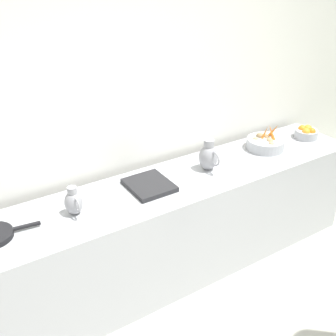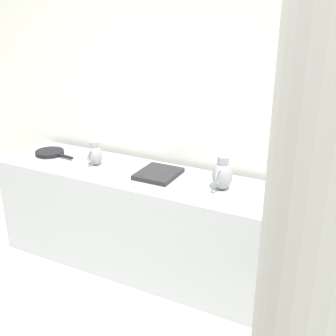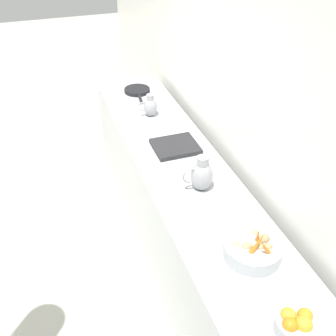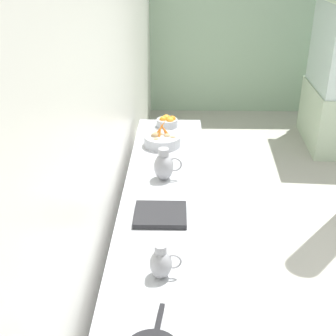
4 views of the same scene
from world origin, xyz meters
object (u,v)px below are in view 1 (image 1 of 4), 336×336
object	(u,v)px
vegetable_colander	(265,143)
orange_bowl	(306,133)
metal_pitcher_short	(74,202)
metal_pitcher_tall	(208,156)

from	to	relation	value
vegetable_colander	orange_bowl	bearing A→B (deg)	85.97
vegetable_colander	orange_bowl	xyz separation A→B (m)	(0.03, 0.48, 0.00)
orange_bowl	metal_pitcher_short	bearing A→B (deg)	-89.49
metal_pitcher_short	vegetable_colander	bearing A→B (deg)	91.74
vegetable_colander	orange_bowl	size ratio (longest dim) A/B	1.55
orange_bowl	metal_pitcher_tall	bearing A→B (deg)	-89.92
metal_pitcher_tall	metal_pitcher_short	xyz separation A→B (m)	(0.02, -1.12, -0.02)
orange_bowl	metal_pitcher_short	size ratio (longest dim) A/B	1.04
orange_bowl	metal_pitcher_tall	world-z (taller)	metal_pitcher_tall
vegetable_colander	metal_pitcher_tall	size ratio (longest dim) A/B	1.29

